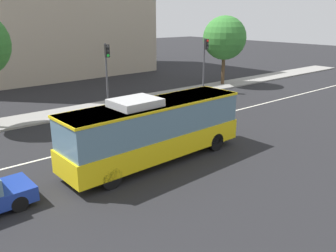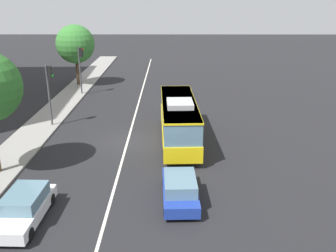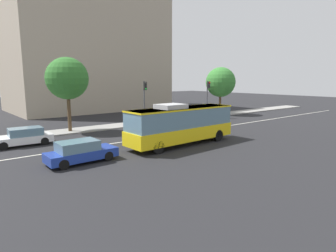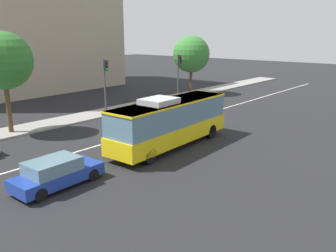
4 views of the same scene
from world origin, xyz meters
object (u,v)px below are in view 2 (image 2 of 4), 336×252
object	(u,v)px
transit_bus	(179,118)
sedan_blue	(180,188)
sedan_white	(24,207)
traffic_light_mid_block	(50,85)
street_tree_kerbside_centre	(75,44)
traffic_light_near_corner	(81,63)

from	to	relation	value
transit_bus	sedan_blue	xyz separation A→B (m)	(-8.62, 0.13, -1.09)
sedan_white	transit_bus	bearing A→B (deg)	145.00
traffic_light_mid_block	street_tree_kerbside_centre	bearing A→B (deg)	98.76
traffic_light_mid_block	street_tree_kerbside_centre	size ratio (longest dim) A/B	0.72
sedan_blue	traffic_light_near_corner	distance (m)	24.77
traffic_light_near_corner	traffic_light_mid_block	world-z (taller)	same
transit_bus	traffic_light_mid_block	xyz separation A→B (m)	(3.29, 10.44, 1.75)
transit_bus	street_tree_kerbside_centre	bearing A→B (deg)	30.99
sedan_blue	traffic_light_mid_block	xyz separation A→B (m)	(11.90, 10.31, 2.84)
sedan_white	traffic_light_mid_block	distance (m)	14.31
transit_bus	traffic_light_near_corner	world-z (taller)	traffic_light_near_corner
sedan_white	street_tree_kerbside_centre	bearing A→B (deg)	-170.42
sedan_white	traffic_light_mid_block	world-z (taller)	traffic_light_mid_block
sedan_white	traffic_light_near_corner	xyz separation A→B (m)	(24.27, 2.52, 2.84)
street_tree_kerbside_centre	sedan_blue	bearing A→B (deg)	-156.41
traffic_light_near_corner	sedan_white	bearing A→B (deg)	-81.48
street_tree_kerbside_centre	traffic_light_mid_block	bearing A→B (deg)	-174.74
street_tree_kerbside_centre	transit_bus	bearing A→B (deg)	-146.91
traffic_light_mid_block	street_tree_kerbside_centre	world-z (taller)	street_tree_kerbside_centre
transit_bus	traffic_light_near_corner	xyz separation A→B (m)	(13.79, 10.29, 1.75)
sedan_blue	traffic_light_near_corner	xyz separation A→B (m)	(22.41, 10.16, 2.84)
traffic_light_near_corner	traffic_light_mid_block	bearing A→B (deg)	-88.24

